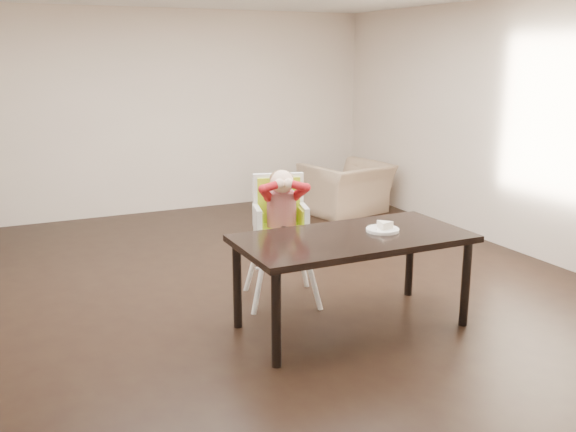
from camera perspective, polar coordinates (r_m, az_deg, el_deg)
name	(u,v)px	position (r m, az deg, el deg)	size (l,w,h in m)	color
ground	(265,292)	(5.90, -2.03, -6.74)	(7.00, 7.00, 0.00)	black
room_walls	(263,85)	(5.52, -2.20, 11.58)	(6.02, 7.02, 2.71)	beige
dining_table	(353,245)	(4.99, 5.79, -2.60)	(1.80, 0.90, 0.75)	black
high_chair	(281,209)	(5.49, -0.63, 0.66)	(0.60, 0.60, 1.16)	white
plate	(383,228)	(5.11, 8.46, -1.06)	(0.30, 0.30, 0.07)	white
armchair	(347,180)	(8.72, 5.25, 3.20)	(1.04, 0.68, 0.91)	tan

